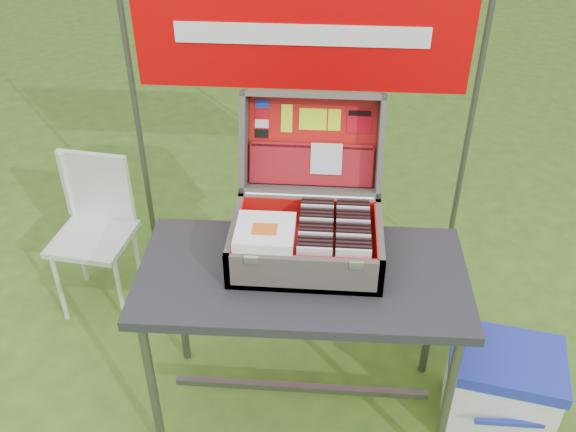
# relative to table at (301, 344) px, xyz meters

# --- Properties ---
(ground) EXTENTS (80.00, 80.00, 0.00)m
(ground) POSITION_rel_table_xyz_m (-0.07, 0.00, -0.39)
(ground) COLOR #3A5720
(ground) RESTS_ON ground
(table) EXTENTS (1.25, 0.64, 0.77)m
(table) POSITION_rel_table_xyz_m (0.00, 0.00, 0.00)
(table) COLOR #242427
(table) RESTS_ON ground
(table_top) EXTENTS (1.25, 0.64, 0.04)m
(table_top) POSITION_rel_table_xyz_m (0.00, 0.00, 0.37)
(table_top) COLOR #242427
(table_top) RESTS_ON ground
(table_leg_fl) EXTENTS (0.04, 0.04, 0.73)m
(table_leg_fl) POSITION_rel_table_xyz_m (-0.56, -0.25, -0.02)
(table_leg_fl) COLOR #59595B
(table_leg_fl) RESTS_ON ground
(table_leg_fr) EXTENTS (0.04, 0.04, 0.73)m
(table_leg_fr) POSITION_rel_table_xyz_m (0.56, -0.25, -0.02)
(table_leg_fr) COLOR #59595B
(table_leg_fr) RESTS_ON ground
(table_leg_bl) EXTENTS (0.04, 0.04, 0.73)m
(table_leg_bl) POSITION_rel_table_xyz_m (-0.56, 0.25, -0.02)
(table_leg_bl) COLOR #59595B
(table_leg_bl) RESTS_ON ground
(table_leg_br) EXTENTS (0.04, 0.04, 0.73)m
(table_leg_br) POSITION_rel_table_xyz_m (0.56, 0.25, -0.02)
(table_leg_br) COLOR #59595B
(table_leg_br) RESTS_ON ground
(table_brace) EXTENTS (1.09, 0.03, 0.03)m
(table_brace) POSITION_rel_table_xyz_m (0.00, 0.00, -0.27)
(table_brace) COLOR #59595B
(table_brace) RESTS_ON ground
(suitcase) EXTENTS (0.57, 0.57, 0.50)m
(suitcase) POSITION_rel_table_xyz_m (0.01, 0.14, 0.64)
(suitcase) COLOR #5A5249
(suitcase) RESTS_ON table
(suitcase_base_bottom) EXTENTS (0.57, 0.41, 0.02)m
(suitcase_base_bottom) POSITION_rel_table_xyz_m (0.01, 0.08, 0.40)
(suitcase_base_bottom) COLOR #5A5249
(suitcase_base_bottom) RESTS_ON table_top
(suitcase_base_wall_front) EXTENTS (0.57, 0.02, 0.15)m
(suitcase_base_wall_front) POSITION_rel_table_xyz_m (0.01, -0.11, 0.46)
(suitcase_base_wall_front) COLOR #5A5249
(suitcase_base_wall_front) RESTS_ON table_top
(suitcase_base_wall_back) EXTENTS (0.57, 0.02, 0.15)m
(suitcase_base_wall_back) POSITION_rel_table_xyz_m (0.01, 0.27, 0.46)
(suitcase_base_wall_back) COLOR #5A5249
(suitcase_base_wall_back) RESTS_ON table_top
(suitcase_base_wall_left) EXTENTS (0.02, 0.41, 0.15)m
(suitcase_base_wall_left) POSITION_rel_table_xyz_m (-0.26, 0.08, 0.46)
(suitcase_base_wall_left) COLOR #5A5249
(suitcase_base_wall_left) RESTS_ON table_top
(suitcase_base_wall_right) EXTENTS (0.02, 0.41, 0.15)m
(suitcase_base_wall_right) POSITION_rel_table_xyz_m (0.28, 0.08, 0.46)
(suitcase_base_wall_right) COLOR #5A5249
(suitcase_base_wall_right) RESTS_ON table_top
(suitcase_liner_floor) EXTENTS (0.52, 0.36, 0.01)m
(suitcase_liner_floor) POSITION_rel_table_xyz_m (0.01, 0.08, 0.41)
(suitcase_liner_floor) COLOR red
(suitcase_liner_floor) RESTS_ON suitcase_base_bottom
(suitcase_latch_left) EXTENTS (0.05, 0.01, 0.03)m
(suitcase_latch_left) POSITION_rel_table_xyz_m (-0.17, -0.12, 0.53)
(suitcase_latch_left) COLOR silver
(suitcase_latch_left) RESTS_ON suitcase_base_wall_front
(suitcase_latch_right) EXTENTS (0.05, 0.01, 0.03)m
(suitcase_latch_right) POSITION_rel_table_xyz_m (0.19, -0.12, 0.53)
(suitcase_latch_right) COLOR silver
(suitcase_latch_right) RESTS_ON suitcase_base_wall_front
(suitcase_hinge) EXTENTS (0.51, 0.02, 0.02)m
(suitcase_hinge) POSITION_rel_table_xyz_m (0.01, 0.28, 0.54)
(suitcase_hinge) COLOR silver
(suitcase_hinge) RESTS_ON suitcase_base_wall_back
(suitcase_lid_back) EXTENTS (0.57, 0.17, 0.39)m
(suitcase_lid_back) POSITION_rel_table_xyz_m (0.01, 0.49, 0.68)
(suitcase_lid_back) COLOR #5A5249
(suitcase_lid_back) RESTS_ON suitcase_base_wall_back
(suitcase_lid_rim_far) EXTENTS (0.57, 0.15, 0.08)m
(suitcase_lid_rim_far) POSITION_rel_table_xyz_m (0.01, 0.50, 0.88)
(suitcase_lid_rim_far) COLOR #5A5249
(suitcase_lid_rim_far) RESTS_ON suitcase_lid_back
(suitcase_lid_rim_near) EXTENTS (0.57, 0.15, 0.08)m
(suitcase_lid_rim_near) POSITION_rel_table_xyz_m (0.01, 0.36, 0.52)
(suitcase_lid_rim_near) COLOR #5A5249
(suitcase_lid_rim_near) RESTS_ON suitcase_lid_back
(suitcase_lid_rim_left) EXTENTS (0.02, 0.29, 0.43)m
(suitcase_lid_rim_left) POSITION_rel_table_xyz_m (-0.26, 0.43, 0.70)
(suitcase_lid_rim_left) COLOR #5A5249
(suitcase_lid_rim_left) RESTS_ON suitcase_lid_back
(suitcase_lid_rim_right) EXTENTS (0.02, 0.29, 0.43)m
(suitcase_lid_rim_right) POSITION_rel_table_xyz_m (0.28, 0.43, 0.70)
(suitcase_lid_rim_right) COLOR #5A5249
(suitcase_lid_rim_right) RESTS_ON suitcase_lid_back
(suitcase_lid_liner) EXTENTS (0.52, 0.13, 0.33)m
(suitcase_lid_liner) POSITION_rel_table_xyz_m (0.01, 0.48, 0.68)
(suitcase_lid_liner) COLOR red
(suitcase_lid_liner) RESTS_ON suitcase_lid_back
(suitcase_liner_wall_front) EXTENTS (0.52, 0.01, 0.13)m
(suitcase_liner_wall_front) POSITION_rel_table_xyz_m (0.01, -0.10, 0.47)
(suitcase_liner_wall_front) COLOR red
(suitcase_liner_wall_front) RESTS_ON suitcase_base_bottom
(suitcase_liner_wall_back) EXTENTS (0.52, 0.01, 0.13)m
(suitcase_liner_wall_back) POSITION_rel_table_xyz_m (0.01, 0.26, 0.47)
(suitcase_liner_wall_back) COLOR red
(suitcase_liner_wall_back) RESTS_ON suitcase_base_bottom
(suitcase_liner_wall_left) EXTENTS (0.01, 0.36, 0.13)m
(suitcase_liner_wall_left) POSITION_rel_table_xyz_m (-0.25, 0.08, 0.47)
(suitcase_liner_wall_left) COLOR red
(suitcase_liner_wall_left) RESTS_ON suitcase_base_bottom
(suitcase_liner_wall_right) EXTENTS (0.01, 0.36, 0.13)m
(suitcase_liner_wall_right) POSITION_rel_table_xyz_m (0.27, 0.08, 0.47)
(suitcase_liner_wall_right) COLOR red
(suitcase_liner_wall_right) RESTS_ON suitcase_base_bottom
(suitcase_lid_pocket) EXTENTS (0.50, 0.09, 0.16)m
(suitcase_lid_pocket) POSITION_rel_table_xyz_m (0.01, 0.42, 0.60)
(suitcase_lid_pocket) COLOR maroon
(suitcase_lid_pocket) RESTS_ON suitcase_lid_liner
(suitcase_pocket_edge) EXTENTS (0.49, 0.03, 0.03)m
(suitcase_pocket_edge) POSITION_rel_table_xyz_m (0.01, 0.45, 0.68)
(suitcase_pocket_edge) COLOR maroon
(suitcase_pocket_edge) RESTS_ON suitcase_lid_pocket
(suitcase_pocket_cd) EXTENTS (0.13, 0.06, 0.12)m
(suitcase_pocket_cd) POSITION_rel_table_xyz_m (0.07, 0.42, 0.64)
(suitcase_pocket_cd) COLOR silver
(suitcase_pocket_cd) RESTS_ON suitcase_lid_pocket
(lid_sticker_cc_a) EXTENTS (0.06, 0.02, 0.03)m
(lid_sticker_cc_a) POSITION_rel_table_xyz_m (-0.20, 0.52, 0.82)
(lid_sticker_cc_a) COLOR #1933B2
(lid_sticker_cc_a) RESTS_ON suitcase_lid_liner
(lid_sticker_cc_b) EXTENTS (0.06, 0.02, 0.03)m
(lid_sticker_cc_b) POSITION_rel_table_xyz_m (-0.20, 0.51, 0.78)
(lid_sticker_cc_b) COLOR red
(lid_sticker_cc_b) RESTS_ON suitcase_lid_liner
(lid_sticker_cc_c) EXTENTS (0.06, 0.02, 0.03)m
(lid_sticker_cc_c) POSITION_rel_table_xyz_m (-0.20, 0.49, 0.75)
(lid_sticker_cc_c) COLOR white
(lid_sticker_cc_c) RESTS_ON suitcase_lid_liner
(lid_sticker_cc_d) EXTENTS (0.06, 0.02, 0.03)m
(lid_sticker_cc_d) POSITION_rel_table_xyz_m (-0.20, 0.48, 0.71)
(lid_sticker_cc_d) COLOR black
(lid_sticker_cc_d) RESTS_ON suitcase_lid_liner
(lid_card_neon_tall) EXTENTS (0.05, 0.04, 0.11)m
(lid_card_neon_tall) POSITION_rel_table_xyz_m (-0.10, 0.50, 0.77)
(lid_card_neon_tall) COLOR #D4F918
(lid_card_neon_tall) RESTS_ON suitcase_lid_liner
(lid_card_neon_main) EXTENTS (0.11, 0.03, 0.08)m
(lid_card_neon_main) POSITION_rel_table_xyz_m (0.01, 0.50, 0.77)
(lid_card_neon_main) COLOR #D4F918
(lid_card_neon_main) RESTS_ON suitcase_lid_liner
(lid_card_neon_small) EXTENTS (0.05, 0.03, 0.08)m
(lid_card_neon_small) POSITION_rel_table_xyz_m (0.10, 0.50, 0.77)
(lid_card_neon_small) COLOR #D4F918
(lid_card_neon_small) RESTS_ON suitcase_lid_liner
(lid_sticker_band) EXTENTS (0.10, 0.04, 0.10)m
(lid_sticker_band) POSITION_rel_table_xyz_m (0.20, 0.50, 0.77)
(lid_sticker_band) COLOR red
(lid_sticker_band) RESTS_ON suitcase_lid_liner
(lid_sticker_band_bar) EXTENTS (0.09, 0.01, 0.02)m
(lid_sticker_band_bar) POSITION_rel_table_xyz_m (0.20, 0.51, 0.80)
(lid_sticker_band_bar) COLOR black
(lid_sticker_band_bar) RESTS_ON suitcase_lid_liner
(cd_left_0) EXTENTS (0.13, 0.01, 0.14)m
(cd_left_0) POSITION_rel_table_xyz_m (0.04, -0.07, 0.49)
(cd_left_0) COLOR silver
(cd_left_0) RESTS_ON suitcase_liner_floor
(cd_left_1) EXTENTS (0.13, 0.01, 0.14)m
(cd_left_1) POSITION_rel_table_xyz_m (0.04, -0.05, 0.49)
(cd_left_1) COLOR black
(cd_left_1) RESTS_ON suitcase_liner_floor
(cd_left_2) EXTENTS (0.13, 0.01, 0.14)m
(cd_left_2) POSITION_rel_table_xyz_m (0.04, -0.03, 0.49)
(cd_left_2) COLOR black
(cd_left_2) RESTS_ON suitcase_liner_floor
(cd_left_3) EXTENTS (0.13, 0.01, 0.14)m
(cd_left_3) POSITION_rel_table_xyz_m (0.04, -0.01, 0.49)
(cd_left_3) COLOR black
(cd_left_3) RESTS_ON suitcase_liner_floor
(cd_left_4) EXTENTS (0.13, 0.01, 0.14)m
(cd_left_4) POSITION_rel_table_xyz_m (0.04, 0.02, 0.49)
(cd_left_4) COLOR silver
(cd_left_4) RESTS_ON suitcase_liner_floor
(cd_left_5) EXTENTS (0.13, 0.01, 0.14)m
(cd_left_5) POSITION_rel_table_xyz_m (0.04, 0.04, 0.49)
(cd_left_5) COLOR black
(cd_left_5) RESTS_ON suitcase_liner_floor
(cd_left_6) EXTENTS (0.13, 0.01, 0.14)m
(cd_left_6) POSITION_rel_table_xyz_m (0.04, 0.06, 0.49)
(cd_left_6) COLOR black
(cd_left_6) RESTS_ON suitcase_liner_floor
(cd_left_7) EXTENTS (0.13, 0.01, 0.14)m
(cd_left_7) POSITION_rel_table_xyz_m (0.04, 0.08, 0.49)
(cd_left_7) COLOR black
(cd_left_7) RESTS_ON suitcase_liner_floor
(cd_left_8) EXTENTS (0.13, 0.01, 0.14)m
(cd_left_8) POSITION_rel_table_xyz_m (0.04, 0.10, 0.49)
(cd_left_8) COLOR silver
(cd_left_8) RESTS_ON suitcase_liner_floor
(cd_left_9) EXTENTS (0.13, 0.01, 0.14)m
(cd_left_9) POSITION_rel_table_xyz_m (0.04, 0.13, 0.49)
(cd_left_9) COLOR black
(cd_left_9) RESTS_ON suitcase_liner_floor
(cd_left_10) EXTENTS (0.13, 0.01, 0.14)m
(cd_left_10) POSITION_rel_table_xyz_m (0.04, 0.15, 0.49)
(cd_left_10) COLOR black
(cd_left_10) RESTS_ON suitcase_liner_floor
(cd_left_11) EXTENTS (0.13, 0.01, 0.14)m
(cd_left_11) POSITION_rel_table_xyz_m (0.04, 0.17, 0.49)
(cd_left_11) COLOR black
(cd_left_11) RESTS_ON suitcase_liner_floor
(cd_left_12) EXTENTS (0.13, 0.01, 0.14)m
(cd_left_12) POSITION_rel_table_xyz_m (0.04, 0.19, 0.49)
(cd_left_12) COLOR silver
(cd_left_12) RESTS_ON suitcase_liner_floor
(cd_left_13) EXTENTS (0.13, 0.01, 0.14)m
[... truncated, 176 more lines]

